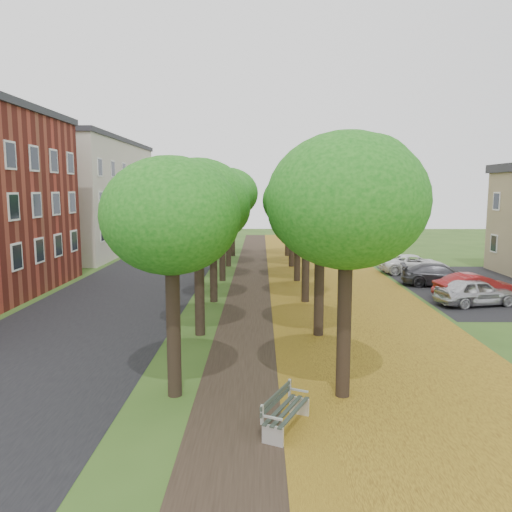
{
  "coord_description": "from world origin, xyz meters",
  "views": [
    {
      "loc": [
        0.25,
        -13.62,
        5.88
      ],
      "look_at": [
        0.02,
        11.4,
        2.5
      ],
      "focal_mm": 35.0,
      "sensor_mm": 36.0,
      "label": 1
    }
  ],
  "objects_px": {
    "car_red": "(477,288)",
    "car_grey": "(440,275)",
    "car_white": "(414,264)",
    "bench": "(285,410)",
    "car_silver": "(476,292)"
  },
  "relations": [
    {
      "from": "car_grey",
      "to": "car_white",
      "type": "bearing_deg",
      "value": 13.16
    },
    {
      "from": "bench",
      "to": "car_red",
      "type": "distance_m",
      "value": 17.9
    },
    {
      "from": "car_red",
      "to": "bench",
      "type": "bearing_deg",
      "value": 135.67
    },
    {
      "from": "bench",
      "to": "car_white",
      "type": "distance_m",
      "value": 25.04
    },
    {
      "from": "car_silver",
      "to": "car_white",
      "type": "relative_size",
      "value": 0.87
    },
    {
      "from": "car_red",
      "to": "car_white",
      "type": "bearing_deg",
      "value": -2.65
    },
    {
      "from": "car_red",
      "to": "car_white",
      "type": "xyz_separation_m",
      "value": [
        -0.67,
        8.64,
        -0.06
      ]
    },
    {
      "from": "car_grey",
      "to": "car_white",
      "type": "xyz_separation_m",
      "value": [
        -0.18,
        4.55,
        -0.01
      ]
    },
    {
      "from": "car_red",
      "to": "car_grey",
      "type": "distance_m",
      "value": 4.11
    },
    {
      "from": "bench",
      "to": "car_white",
      "type": "height_order",
      "value": "car_white"
    },
    {
      "from": "car_red",
      "to": "car_grey",
      "type": "xyz_separation_m",
      "value": [
        -0.49,
        4.08,
        -0.05
      ]
    },
    {
      "from": "bench",
      "to": "car_silver",
      "type": "bearing_deg",
      "value": -13.13
    },
    {
      "from": "bench",
      "to": "car_red",
      "type": "relative_size",
      "value": 0.45
    },
    {
      "from": "car_grey",
      "to": "bench",
      "type": "bearing_deg",
      "value": 161.43
    },
    {
      "from": "bench",
      "to": "car_red",
      "type": "xyz_separation_m",
      "value": [
        10.82,
        14.25,
        0.25
      ]
    }
  ]
}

